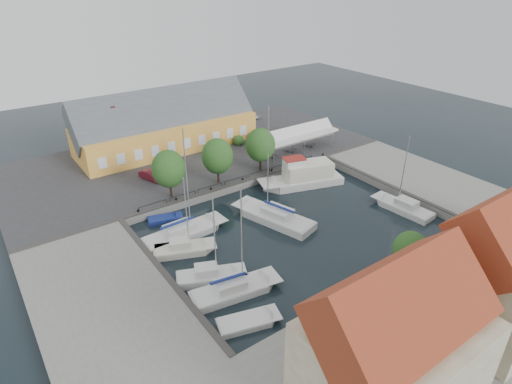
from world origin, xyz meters
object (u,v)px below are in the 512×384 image
tent_canopy (298,135)px  car_red (152,175)px  east_boat_c (403,209)px  trawler (304,178)px  west_boat_a (183,234)px  warehouse (162,127)px  car_silver (251,117)px  west_boat_d (234,291)px  center_sailboat (275,218)px  launch_nw (165,220)px  west_boat_c (210,277)px  launch_sw (248,323)px  west_boat_b (183,250)px

tent_canopy → car_red: size_ratio=3.48×
east_boat_c → trawler: bearing=112.8°
west_boat_a → warehouse: bearing=70.1°
warehouse → west_boat_a: bearing=-109.9°
car_silver → car_red: bearing=119.9°
east_boat_c → west_boat_d: size_ratio=0.88×
center_sailboat → launch_nw: 13.21m
car_silver → west_boat_a: (-28.32, -27.30, -1.38)m
car_silver → center_sailboat: 35.56m
car_red → launch_nw: car_red is taller
center_sailboat → west_boat_c: 12.83m
west_boat_a → launch_nw: bearing=94.5°
car_silver → west_boat_d: (-28.85, -38.76, -1.38)m
trawler → launch_sw: trawler is taller
trawler → west_boat_c: west_boat_c is taller
tent_canopy → west_boat_a: bearing=-158.1°
warehouse → launch_sw: (-10.33, -39.39, -4.34)m
trawler → west_boat_d: bearing=-146.3°
car_silver → trawler: bearing=163.5°
west_boat_b → west_boat_c: bearing=-89.5°
warehouse → west_boat_c: warehouse is taller
trawler → west_boat_a: (-19.68, -2.00, -0.75)m
west_boat_d → launch_nw: bearing=89.3°
east_boat_c → west_boat_d: (-25.57, -0.73, 0.01)m
launch_nw → warehouse: bearing=65.5°
launch_sw → center_sailboat: bearing=44.7°
car_silver → launch_sw: size_ratio=0.65×
west_boat_b → launch_sw: (-0.23, -12.52, -0.17)m
trawler → launch_nw: 20.16m
tent_canopy → warehouse: bearing=140.1°
west_boat_c → launch_sw: size_ratio=1.64×
tent_canopy → west_boat_d: size_ratio=1.20×
center_sailboat → west_boat_c: (-11.81, -5.01, -0.10)m
warehouse → launch_nw: size_ratio=6.46×
west_boat_d → center_sailboat: bearing=36.3°
car_silver → trawler: size_ratio=0.31×
tent_canopy → west_boat_d: 33.82m
center_sailboat → west_boat_c: size_ratio=1.52×
car_silver → car_red: size_ratio=0.94×
tent_canopy → west_boat_a: (-25.26, -10.14, -3.41)m
warehouse → launch_nw: warehouse is taller
trawler → warehouse: bearing=116.6°
west_boat_b → launch_sw: size_ratio=1.62×
warehouse → trawler: bearing=-63.4°
tent_canopy → car_silver: 17.55m
center_sailboat → west_boat_b: center_sailboat is taller
center_sailboat → launch_sw: 17.03m
center_sailboat → trawler: center_sailboat is taller
center_sailboat → west_boat_d: size_ratio=1.24×
east_boat_c → launch_nw: 29.46m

